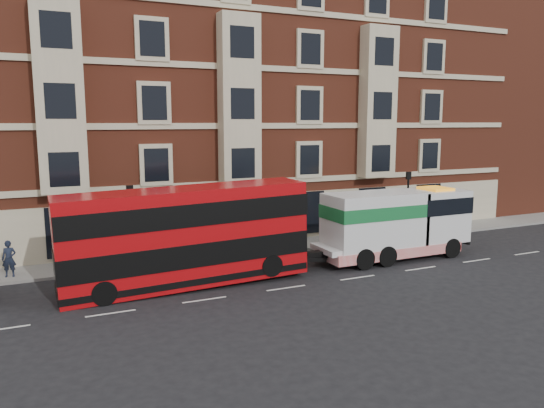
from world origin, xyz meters
The scene contains 9 objects.
ground centered at (0.00, 0.00, 0.00)m, with size 120.00×120.00×0.00m, color black.
sidewalk centered at (0.00, 7.50, 0.07)m, with size 90.00×3.00×0.15m, color slate.
victorian_terrace centered at (0.50, 15.00, 10.07)m, with size 45.00×12.00×20.40m.
filler_east centered at (32.00, 14.00, 9.43)m, with size 18.00×10.00×19.00m.
lamp_post_west centered at (-6.00, 6.20, 2.68)m, with size 0.35×0.15×4.35m.
lamp_post_east centered at (12.00, 6.20, 2.68)m, with size 0.35×0.15×4.35m.
double_decker_bus centered at (-4.17, 2.31, 2.49)m, with size 11.61×2.67×4.70m.
tow_truck centered at (7.90, 2.31, 2.06)m, with size 9.30×2.75×3.87m.
pedestrian centered at (-11.86, 6.94, 1.06)m, with size 0.67×0.44×1.82m, color #192033.
Camera 1 is at (-10.62, -21.59, 7.78)m, focal length 35.00 mm.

